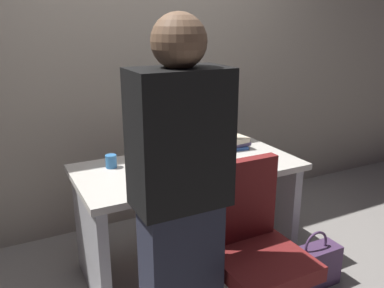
{
  "coord_description": "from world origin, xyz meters",
  "views": [
    {
      "loc": [
        -1.07,
        -2.14,
        1.6
      ],
      "look_at": [
        0.0,
        -0.05,
        0.87
      ],
      "focal_mm": 37.17,
      "sensor_mm": 36.0,
      "label": 1
    }
  ],
  "objects_px": {
    "desk": "(189,196)",
    "monitor": "(188,118)",
    "keyboard": "(184,173)",
    "book_stack": "(234,143)",
    "mouse": "(224,163)",
    "office_chair": "(254,262)",
    "cup_near_keyboard": "(139,172)",
    "person_at_desk": "(180,206)",
    "handbag": "(314,266)",
    "cup_by_monitor": "(111,161)",
    "cell_phone": "(262,162)"
  },
  "relations": [
    {
      "from": "desk",
      "to": "monitor",
      "type": "xyz_separation_m",
      "value": [
        0.1,
        0.19,
        0.48
      ]
    },
    {
      "from": "keyboard",
      "to": "book_stack",
      "type": "relative_size",
      "value": 1.96
    },
    {
      "from": "mouse",
      "to": "desk",
      "type": "bearing_deg",
      "value": 148.53
    },
    {
      "from": "office_chair",
      "to": "cup_near_keyboard",
      "type": "distance_m",
      "value": 0.81
    },
    {
      "from": "keyboard",
      "to": "cup_near_keyboard",
      "type": "relative_size",
      "value": 4.86
    },
    {
      "from": "monitor",
      "to": "book_stack",
      "type": "distance_m",
      "value": 0.41
    },
    {
      "from": "person_at_desk",
      "to": "book_stack",
      "type": "bearing_deg",
      "value": 45.97
    },
    {
      "from": "desk",
      "to": "book_stack",
      "type": "distance_m",
      "value": 0.54
    },
    {
      "from": "mouse",
      "to": "cup_near_keyboard",
      "type": "distance_m",
      "value": 0.56
    },
    {
      "from": "mouse",
      "to": "handbag",
      "type": "height_order",
      "value": "mouse"
    },
    {
      "from": "book_stack",
      "to": "cup_near_keyboard",
      "type": "bearing_deg",
      "value": -163.51
    },
    {
      "from": "desk",
      "to": "cup_by_monitor",
      "type": "xyz_separation_m",
      "value": [
        -0.46,
        0.17,
        0.26
      ]
    },
    {
      "from": "monitor",
      "to": "person_at_desk",
      "type": "bearing_deg",
      "value": -118.63
    },
    {
      "from": "office_chair",
      "to": "keyboard",
      "type": "distance_m",
      "value": 0.67
    },
    {
      "from": "office_chair",
      "to": "cup_by_monitor",
      "type": "distance_m",
      "value": 1.06
    },
    {
      "from": "cup_by_monitor",
      "to": "handbag",
      "type": "bearing_deg",
      "value": -35.51
    },
    {
      "from": "person_at_desk",
      "to": "book_stack",
      "type": "relative_size",
      "value": 7.47
    },
    {
      "from": "desk",
      "to": "cup_by_monitor",
      "type": "relative_size",
      "value": 17.35
    },
    {
      "from": "monitor",
      "to": "cup_near_keyboard",
      "type": "distance_m",
      "value": 0.58
    },
    {
      "from": "monitor",
      "to": "cup_near_keyboard",
      "type": "height_order",
      "value": "monitor"
    },
    {
      "from": "cell_phone",
      "to": "handbag",
      "type": "bearing_deg",
      "value": -77.36
    },
    {
      "from": "person_at_desk",
      "to": "office_chair",
      "type": "bearing_deg",
      "value": 0.68
    },
    {
      "from": "person_at_desk",
      "to": "mouse",
      "type": "height_order",
      "value": "person_at_desk"
    },
    {
      "from": "mouse",
      "to": "handbag",
      "type": "distance_m",
      "value": 0.85
    },
    {
      "from": "person_at_desk",
      "to": "mouse",
      "type": "distance_m",
      "value": 0.86
    },
    {
      "from": "desk",
      "to": "cup_by_monitor",
      "type": "bearing_deg",
      "value": 159.67
    },
    {
      "from": "mouse",
      "to": "cell_phone",
      "type": "distance_m",
      "value": 0.25
    },
    {
      "from": "cup_by_monitor",
      "to": "cell_phone",
      "type": "bearing_deg",
      "value": -22.24
    },
    {
      "from": "office_chair",
      "to": "cup_by_monitor",
      "type": "height_order",
      "value": "office_chair"
    },
    {
      "from": "cup_near_keyboard",
      "to": "cup_by_monitor",
      "type": "bearing_deg",
      "value": 108.83
    },
    {
      "from": "mouse",
      "to": "handbag",
      "type": "bearing_deg",
      "value": -49.29
    },
    {
      "from": "handbag",
      "to": "monitor",
      "type": "bearing_deg",
      "value": 122.68
    },
    {
      "from": "cup_near_keyboard",
      "to": "cell_phone",
      "type": "distance_m",
      "value": 0.81
    },
    {
      "from": "cup_near_keyboard",
      "to": "cup_by_monitor",
      "type": "height_order",
      "value": "cup_near_keyboard"
    },
    {
      "from": "office_chair",
      "to": "mouse",
      "type": "height_order",
      "value": "office_chair"
    },
    {
      "from": "desk",
      "to": "monitor",
      "type": "distance_m",
      "value": 0.53
    },
    {
      "from": "office_chair",
      "to": "person_at_desk",
      "type": "bearing_deg",
      "value": -179.32
    },
    {
      "from": "cup_near_keyboard",
      "to": "handbag",
      "type": "height_order",
      "value": "cup_near_keyboard"
    },
    {
      "from": "desk",
      "to": "book_stack",
      "type": "height_order",
      "value": "book_stack"
    },
    {
      "from": "monitor",
      "to": "keyboard",
      "type": "xyz_separation_m",
      "value": [
        -0.19,
        -0.33,
        -0.25
      ]
    },
    {
      "from": "person_at_desk",
      "to": "cup_near_keyboard",
      "type": "xyz_separation_m",
      "value": [
        0.04,
        0.64,
        -0.07
      ]
    },
    {
      "from": "monitor",
      "to": "keyboard",
      "type": "bearing_deg",
      "value": -120.5
    },
    {
      "from": "cup_by_monitor",
      "to": "cell_phone",
      "type": "xyz_separation_m",
      "value": [
        0.89,
        -0.36,
        -0.04
      ]
    },
    {
      "from": "mouse",
      "to": "cell_phone",
      "type": "height_order",
      "value": "mouse"
    },
    {
      "from": "office_chair",
      "to": "mouse",
      "type": "xyz_separation_m",
      "value": [
        0.18,
        0.6,
        0.31
      ]
    },
    {
      "from": "mouse",
      "to": "book_stack",
      "type": "distance_m",
      "value": 0.37
    },
    {
      "from": "office_chair",
      "to": "keyboard",
      "type": "xyz_separation_m",
      "value": [
        -0.11,
        0.58,
        0.31
      ]
    },
    {
      "from": "keyboard",
      "to": "cell_phone",
      "type": "xyz_separation_m",
      "value": [
        0.53,
        -0.05,
        -0.01
      ]
    },
    {
      "from": "cup_near_keyboard",
      "to": "person_at_desk",
      "type": "bearing_deg",
      "value": -93.37
    },
    {
      "from": "keyboard",
      "to": "cell_phone",
      "type": "distance_m",
      "value": 0.53
    }
  ]
}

